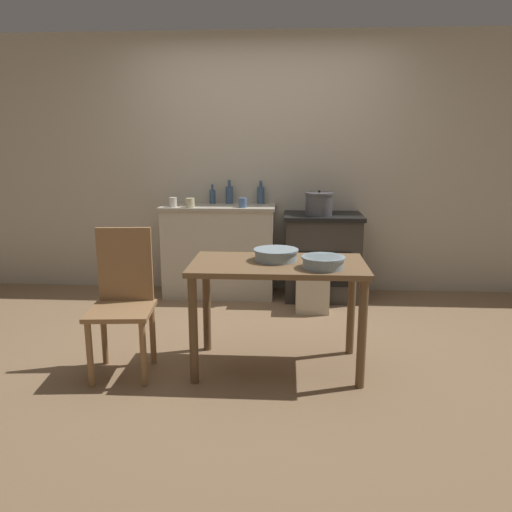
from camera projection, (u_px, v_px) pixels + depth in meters
The scene contains 16 objects.
ground_plane at pixel (252, 346), 3.76m from camera, with size 14.00×14.00×0.00m, color #896B4C.
wall_back at pixel (263, 166), 5.02m from camera, with size 8.00×0.07×2.55m.
counter_cabinet at pixel (219, 250), 4.96m from camera, with size 1.10×0.51×0.90m.
stove at pixel (322, 256), 4.88m from camera, with size 0.75×0.58×0.83m.
work_table at pixel (278, 279), 3.27m from camera, with size 1.14×0.62×0.73m.
chair at pixel (123, 298), 3.26m from camera, with size 0.43×0.43×0.95m.
flour_sack at pixel (312, 293), 4.49m from camera, with size 0.30×0.21×0.35m, color beige.
stock_pot at pixel (319, 204), 4.70m from camera, with size 0.27×0.27×0.24m.
mixing_bowl_large at pixel (323, 262), 3.09m from camera, with size 0.27×0.27×0.07m.
mixing_bowl_small at pixel (276, 254), 3.29m from camera, with size 0.30×0.30×0.08m.
bottle_far_left at pixel (212, 196), 5.00m from camera, with size 0.06×0.06×0.19m.
bottle_left at pixel (229, 195), 4.99m from camera, with size 0.08×0.08×0.24m.
bottle_mid_left at pixel (261, 195), 4.99m from camera, with size 0.08×0.08×0.23m.
cup_center_left at pixel (173, 202), 4.73m from camera, with size 0.07×0.07×0.09m, color silver.
cup_center at pixel (190, 203), 4.70m from camera, with size 0.08×0.08×0.09m, color beige.
cup_center_right at pixel (243, 203), 4.70m from camera, with size 0.08×0.08×0.09m, color #4C6B99.
Camera 1 is at (0.25, -3.51, 1.48)m, focal length 35.00 mm.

